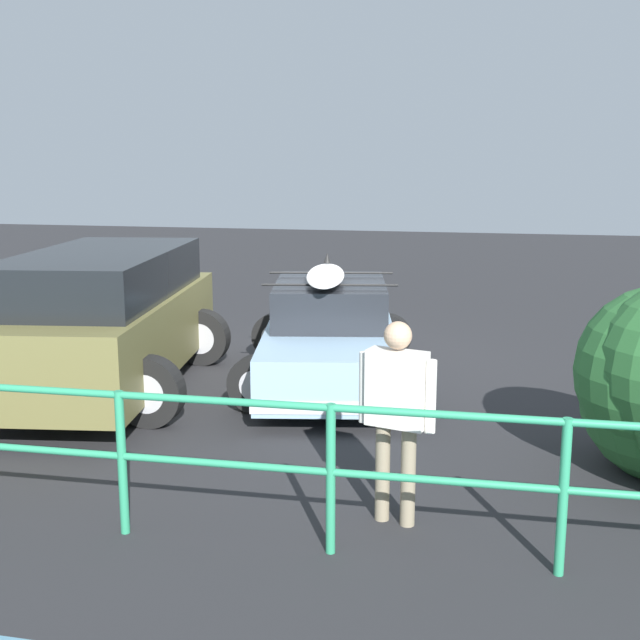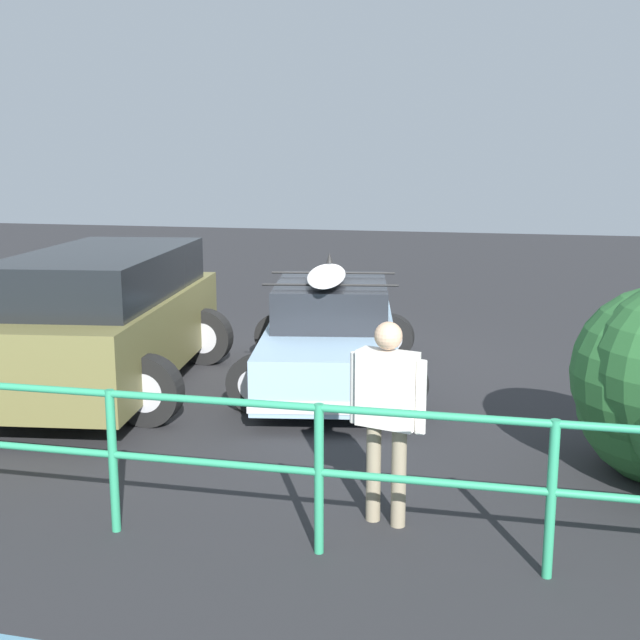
% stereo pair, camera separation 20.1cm
% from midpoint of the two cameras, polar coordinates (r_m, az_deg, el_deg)
% --- Properties ---
extents(ground_plane, '(44.00, 44.00, 0.02)m').
position_cam_midpoint_polar(ground_plane, '(10.99, -1.21, -3.68)').
color(ground_plane, '#28282B').
rests_on(ground_plane, ground).
extents(sedan_car, '(2.73, 4.30, 1.59)m').
position_cam_midpoint_polar(sedan_car, '(10.28, 0.16, -1.11)').
color(sedan_car, '#8CADC6').
rests_on(sedan_car, ground).
extents(suv_car, '(2.99, 4.81, 1.75)m').
position_cam_midpoint_polar(suv_car, '(10.28, -15.60, 0.11)').
color(suv_car, brown).
rests_on(suv_car, ground).
extents(person_bystander, '(0.62, 0.30, 1.63)m').
position_cam_midpoint_polar(person_bystander, '(6.25, 4.55, -5.97)').
color(person_bystander, gray).
rests_on(person_bystander, ground).
extents(railing_fence, '(8.15, 0.20, 1.14)m').
position_cam_midpoint_polar(railing_fence, '(6.03, -7.87, -9.02)').
color(railing_fence, '#2D9366').
rests_on(railing_fence, ground).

